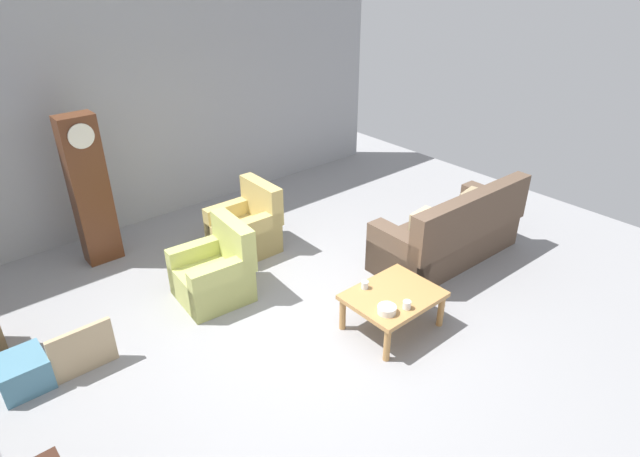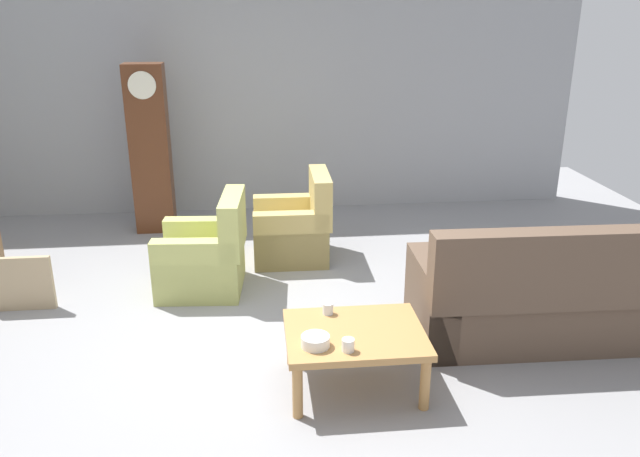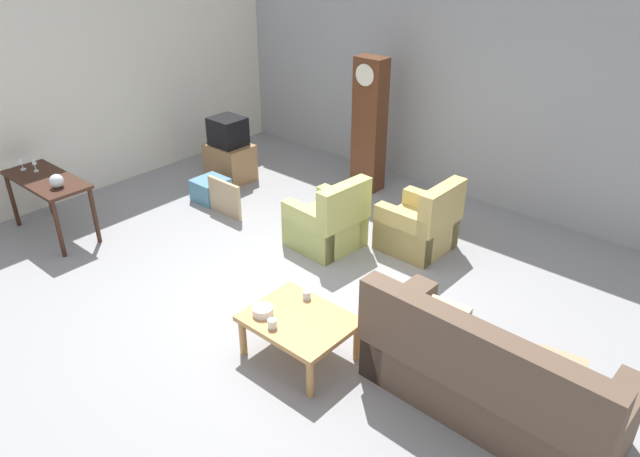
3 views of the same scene
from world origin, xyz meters
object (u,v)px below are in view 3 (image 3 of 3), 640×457
at_px(tv_crt, 228,131).
at_px(glass_dome_cloche, 57,181).
at_px(armchair_olive_near, 328,224).
at_px(coffee_table_wood, 299,324).
at_px(grandfather_clock, 369,125).
at_px(bowl_white_stacked, 263,311).
at_px(console_table_dark, 47,186).
at_px(wine_glass_mid, 34,162).
at_px(framed_picture_leaning, 225,198).
at_px(storage_box_blue, 211,190).
at_px(wine_glass_tall, 21,162).
at_px(armchair_olive_far, 420,227).
at_px(tv_stand_cabinet, 230,162).
at_px(couch_floral, 488,379).
at_px(cup_blue_rimmed, 307,295).
at_px(cup_white_porcelain, 272,324).

height_order(tv_crt, glass_dome_cloche, tv_crt).
xyz_separation_m(armchair_olive_near, coffee_table_wood, (1.14, -1.74, 0.07)).
relative_size(grandfather_clock, bowl_white_stacked, 10.19).
bearing_deg(console_table_dark, wine_glass_mid, 175.82).
relative_size(console_table_dark, framed_picture_leaning, 2.17).
xyz_separation_m(storage_box_blue, wine_glass_tall, (-1.18, -2.02, 0.73)).
distance_m(tv_crt, wine_glass_mid, 2.71).
height_order(armchair_olive_far, framed_picture_leaning, armchair_olive_far).
height_order(tv_stand_cabinet, bowl_white_stacked, tv_stand_cabinet).
xyz_separation_m(framed_picture_leaning, glass_dome_cloche, (-0.85, -1.82, 0.61)).
height_order(couch_floral, bowl_white_stacked, couch_floral).
bearing_deg(bowl_white_stacked, armchair_olive_near, 113.91).
bearing_deg(tv_crt, coffee_table_wood, -32.75).
bearing_deg(cup_blue_rimmed, wine_glass_mid, -172.08).
distance_m(storage_box_blue, wine_glass_tall, 2.45).
bearing_deg(glass_dome_cloche, cup_white_porcelain, 1.56).
height_order(coffee_table_wood, console_table_dark, console_table_dark).
bearing_deg(armchair_olive_far, wine_glass_tall, -146.16).
relative_size(cup_blue_rimmed, wine_glass_mid, 0.43).
bearing_deg(armchair_olive_far, cup_white_porcelain, -86.42).
relative_size(bowl_white_stacked, wine_glass_mid, 0.98).
height_order(armchair_olive_near, cup_blue_rimmed, armchair_olive_near).
relative_size(coffee_table_wood, wine_glass_mid, 4.94).
bearing_deg(cup_white_porcelain, coffee_table_wood, 71.42).
xyz_separation_m(glass_dome_cloche, cup_blue_rimmed, (3.45, 0.62, -0.39)).
bearing_deg(bowl_white_stacked, cup_blue_rimmed, 73.13).
distance_m(wine_glass_tall, wine_glass_mid, 0.20).
relative_size(coffee_table_wood, cup_blue_rimmed, 11.41).
xyz_separation_m(console_table_dark, wine_glass_mid, (-0.28, 0.02, 0.24)).
bearing_deg(grandfather_clock, cup_blue_rimmed, -62.20).
distance_m(tv_stand_cabinet, wine_glass_mid, 2.78).
distance_m(couch_floral, cup_white_porcelain, 1.88).
xyz_separation_m(cup_blue_rimmed, bowl_white_stacked, (-0.14, -0.45, -0.00)).
xyz_separation_m(console_table_dark, bowl_white_stacked, (3.69, 0.14, -0.19)).
height_order(armchair_olive_near, console_table_dark, armchair_olive_near).
bearing_deg(storage_box_blue, glass_dome_cloche, -99.65).
relative_size(console_table_dark, bowl_white_stacked, 6.82).
bearing_deg(tv_stand_cabinet, couch_floral, -19.28).
bearing_deg(tv_crt, glass_dome_cloche, -89.58).
relative_size(grandfather_clock, tv_crt, 4.05).
xyz_separation_m(framed_picture_leaning, bowl_white_stacked, (2.46, -1.64, 0.22)).
relative_size(tv_stand_cabinet, cup_blue_rimmed, 8.08).
bearing_deg(armchair_olive_near, tv_stand_cabinet, 166.56).
relative_size(couch_floral, armchair_olive_far, 2.30).
relative_size(cup_white_porcelain, wine_glass_tall, 0.52).
bearing_deg(bowl_white_stacked, tv_stand_cabinet, 143.06).
height_order(armchair_olive_near, bowl_white_stacked, armchair_olive_near).
xyz_separation_m(tv_crt, bowl_white_stacked, (3.33, -2.51, -0.30)).
distance_m(grandfather_clock, framed_picture_leaning, 2.32).
height_order(tv_stand_cabinet, cup_blue_rimmed, tv_stand_cabinet).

